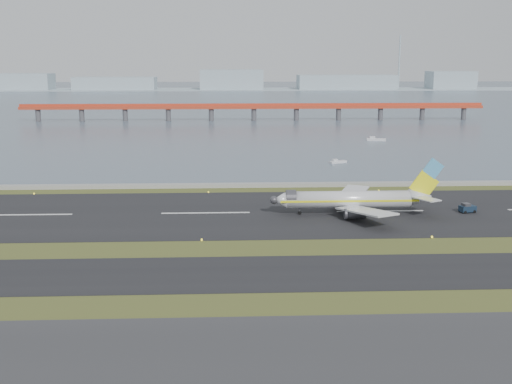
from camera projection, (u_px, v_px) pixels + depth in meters
ground at (200, 253)px, 116.20m from camera, size 1000.00×1000.00×0.00m
taxiway_strip at (197, 274)px, 104.46m from camera, size 1000.00×18.00×0.10m
runway_strip at (206, 213)px, 145.53m from camera, size 1000.00×45.00×0.10m
seawall at (209, 186)px, 174.77m from camera, size 1000.00×2.50×1.00m
bay_water at (222, 98)px, 566.03m from camera, size 1400.00×800.00×1.30m
red_pier at (254, 108)px, 360.05m from camera, size 260.00×5.00×10.20m
far_shoreline at (235, 84)px, 721.84m from camera, size 1400.00×80.00×60.50m
airliner at (355, 199)px, 143.83m from camera, size 38.52×32.89×12.80m
pushback_tug at (467, 208)px, 145.73m from camera, size 3.93×2.85×2.27m
workboat_near at (337, 162)px, 215.10m from camera, size 6.25×4.22×1.46m
workboat_far at (376, 139)px, 273.17m from camera, size 8.29×4.37×1.92m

